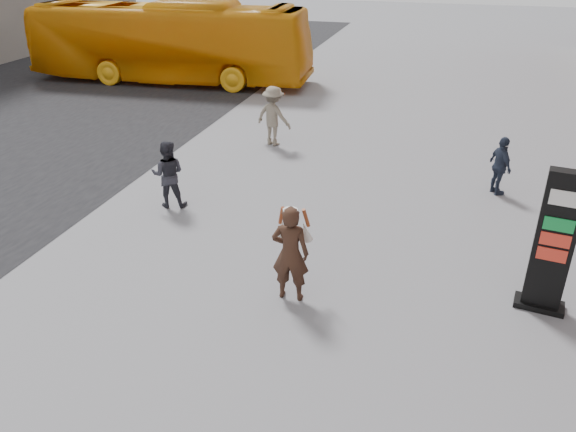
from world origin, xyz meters
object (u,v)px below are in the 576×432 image
(info_pylon, at_px, (554,243))
(pedestrian_a, at_px, (168,174))
(bus, at_px, (170,42))
(woman, at_px, (290,252))
(pedestrian_c, at_px, (500,166))
(pedestrian_b, at_px, (273,116))

(info_pylon, relative_size, pedestrian_a, 1.58)
(bus, relative_size, pedestrian_a, 7.51)
(bus, bearing_deg, info_pylon, -137.80)
(woman, xyz_separation_m, bus, (-9.54, 14.34, 0.76))
(pedestrian_a, bearing_deg, pedestrian_c, -175.92)
(pedestrian_a, height_order, pedestrian_c, pedestrian_a)
(info_pylon, height_order, bus, bus)
(bus, bearing_deg, pedestrian_a, -157.01)
(info_pylon, bearing_deg, pedestrian_b, 144.39)
(pedestrian_c, bearing_deg, info_pylon, 159.10)
(pedestrian_b, height_order, pedestrian_c, pedestrian_b)
(info_pylon, height_order, pedestrian_c, info_pylon)
(info_pylon, xyz_separation_m, pedestrian_a, (-8.03, 1.91, -0.47))
(pedestrian_b, relative_size, pedestrian_c, 1.22)
(woman, bearing_deg, info_pylon, -171.63)
(info_pylon, distance_m, bus, 19.24)
(info_pylon, bearing_deg, pedestrian_c, 104.88)
(woman, xyz_separation_m, pedestrian_a, (-3.79, 2.82, -0.12))
(info_pylon, xyz_separation_m, pedestrian_c, (-0.55, 4.83, -0.54))
(info_pylon, xyz_separation_m, pedestrian_b, (-7.00, 6.76, -0.37))
(pedestrian_c, bearing_deg, pedestrian_a, 83.95)
(woman, bearing_deg, pedestrian_a, -40.45)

